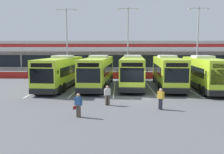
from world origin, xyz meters
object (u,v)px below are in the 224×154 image
coach_bus_leftmost (61,72)px  pedestrian_near_bin (161,98)px  pedestrian_with_handbag (78,105)px  lamp_post_east (198,38)px  coach_bus_left_centre (98,72)px  coach_bus_centre (132,72)px  coach_bus_rightmost (204,73)px  lamp_post_west (67,38)px  coach_bus_right_centre (168,72)px  lamp_post_centre (128,38)px  pedestrian_in_dark_coat (107,95)px

coach_bus_leftmost → pedestrian_near_bin: size_ratio=7.58×
pedestrian_with_handbag → lamp_post_east: lamp_post_east is taller
coach_bus_left_centre → coach_bus_centre: 4.18m
coach_bus_rightmost → lamp_post_west: bearing=147.2°
coach_bus_leftmost → coach_bus_left_centre: (4.31, 0.43, 0.00)m
coach_bus_right_centre → coach_bus_rightmost: size_ratio=1.00×
coach_bus_centre → lamp_post_west: size_ratio=1.12×
coach_bus_left_centre → pedestrian_with_handbag: 12.83m
pedestrian_with_handbag → lamp_post_west: lamp_post_west is taller
coach_bus_left_centre → pedestrian_with_handbag: (-0.24, -12.79, -0.93)m
coach_bus_right_centre → lamp_post_west: (-14.26, 10.43, 4.50)m
coach_bus_leftmost → coach_bus_right_centre: same height
coach_bus_leftmost → coach_bus_left_centre: size_ratio=1.00×
pedestrian_near_bin → lamp_post_west: lamp_post_west is taller
lamp_post_centre → coach_bus_leftmost: bearing=-127.7°
pedestrian_near_bin → lamp_post_east: bearing=65.9°
lamp_post_west → lamp_post_centre: (9.84, -0.48, 0.00)m
coach_bus_centre → lamp_post_west: lamp_post_west is taller
coach_bus_left_centre → coach_bus_right_centre: (8.37, 0.29, 0.00)m
coach_bus_right_centre → lamp_post_east: (6.59, 9.93, 4.50)m
lamp_post_centre → lamp_post_west: bearing=177.2°
coach_bus_right_centre → lamp_post_west: lamp_post_west is taller
coach_bus_left_centre → pedestrian_in_dark_coat: bearing=-80.5°
coach_bus_right_centre → coach_bus_left_centre: bearing=-178.0°
coach_bus_right_centre → pedestrian_near_bin: coach_bus_right_centre is taller
coach_bus_leftmost → pedestrian_near_bin: 14.27m
lamp_post_east → coach_bus_right_centre: bearing=-123.6°
pedestrian_in_dark_coat → lamp_post_centre: bearing=83.0°
lamp_post_west → lamp_post_east: 20.85m
pedestrian_in_dark_coat → pedestrian_near_bin: (4.09, -1.28, 0.00)m
pedestrian_in_dark_coat → lamp_post_centre: lamp_post_centre is taller
pedestrian_near_bin → lamp_post_centre: size_ratio=0.15×
coach_bus_right_centre → pedestrian_near_bin: 11.26m
lamp_post_east → pedestrian_with_handbag: bearing=-123.4°
coach_bus_right_centre → lamp_post_centre: size_ratio=1.12×
pedestrian_near_bin → lamp_post_centre: lamp_post_centre is taller
pedestrian_near_bin → lamp_post_centre: (-1.70, 20.84, 5.42)m
coach_bus_rightmost → pedestrian_in_dark_coat: (-10.68, -8.34, -0.91)m
lamp_post_west → lamp_post_east: size_ratio=1.00×
lamp_post_west → lamp_post_east: (20.85, -0.50, 0.00)m
lamp_post_west → coach_bus_rightmost: bearing=-32.8°
coach_bus_left_centre → lamp_post_east: bearing=34.3°
coach_bus_left_centre → coach_bus_rightmost: bearing=-4.6°
lamp_post_west → lamp_post_centre: same height
pedestrian_with_handbag → coach_bus_centre: bearing=71.8°
pedestrian_with_handbag → lamp_post_east: bearing=56.6°
coach_bus_centre → pedestrian_with_handbag: coach_bus_centre is taller
coach_bus_centre → lamp_post_centre: bearing=91.2°
lamp_post_east → coach_bus_centre: bearing=-138.1°
coach_bus_leftmost → pedestrian_in_dark_coat: 10.70m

